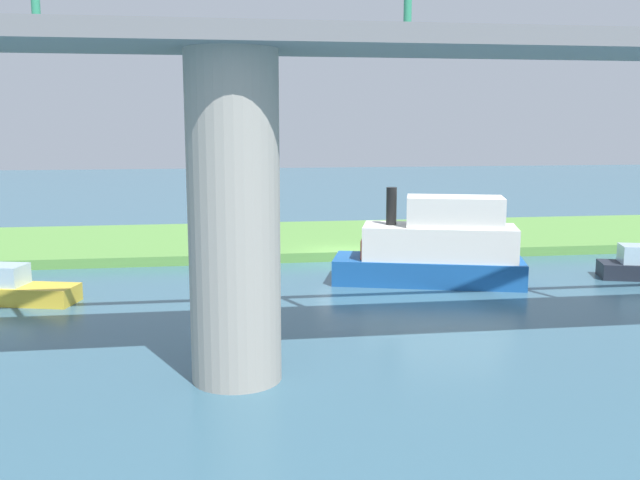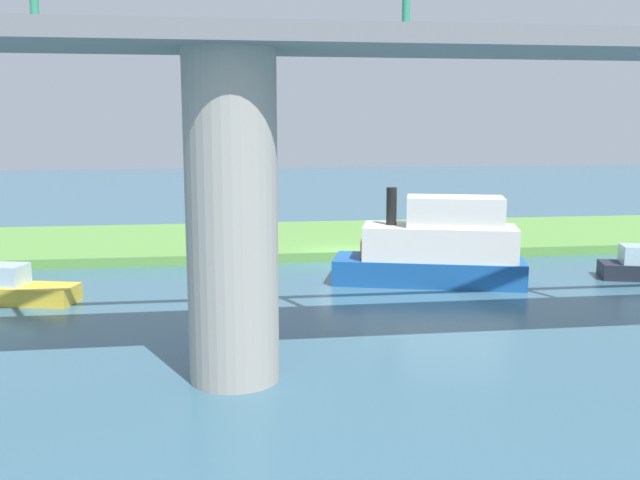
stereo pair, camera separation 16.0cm
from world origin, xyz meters
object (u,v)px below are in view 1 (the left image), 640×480
object	(u,v)px
person_on_bank	(414,235)
mooring_post	(423,237)
bridge_pylon	(234,220)
houseboat_blue	(15,289)
skiff_small	(435,248)

from	to	relation	value
person_on_bank	mooring_post	xyz separation A→B (m)	(-0.74, -0.83, -0.25)
mooring_post	bridge_pylon	bearing A→B (deg)	59.52
mooring_post	houseboat_blue	size ratio (longest dim) A/B	0.18
bridge_pylon	mooring_post	xyz separation A→B (m)	(-10.81, -18.37, -3.60)
houseboat_blue	bridge_pylon	bearing A→B (deg)	130.58
mooring_post	person_on_bank	bearing A→B (deg)	47.98
person_on_bank	skiff_small	world-z (taller)	skiff_small
skiff_small	houseboat_blue	xyz separation A→B (m)	(17.82, 1.06, -1.05)
person_on_bank	houseboat_blue	distance (m)	20.13
skiff_small	houseboat_blue	world-z (taller)	skiff_small
bridge_pylon	person_on_bank	bearing A→B (deg)	-119.85
bridge_pylon	person_on_bank	world-z (taller)	bridge_pylon
bridge_pylon	houseboat_blue	size ratio (longest dim) A/B	1.86
bridge_pylon	houseboat_blue	bearing A→B (deg)	-49.42
person_on_bank	skiff_small	size ratio (longest dim) A/B	0.16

